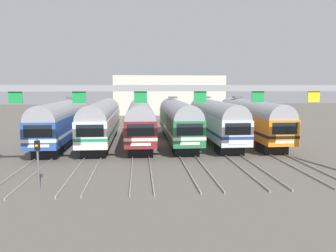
{
  "coord_description": "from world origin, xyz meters",
  "views": [
    {
      "loc": [
        -2.24,
        -36.48,
        6.41
      ],
      "look_at": [
        1.07,
        0.51,
        1.85
      ],
      "focal_mm": 35.05,
      "sensor_mm": 36.0,
      "label": 1
    }
  ],
  "objects_px": {
    "commuter_train_silver": "(214,119)",
    "catenary_gantry": "(171,101)",
    "commuter_train_orange": "(250,118)",
    "commuter_train_green": "(178,119)",
    "commuter_train_blue": "(63,120)",
    "commuter_train_maroon": "(140,119)",
    "yard_signal_mast": "(38,155)",
    "commuter_train_white": "(102,120)"
  },
  "relations": [
    {
      "from": "commuter_train_green",
      "to": "commuter_train_silver",
      "type": "relative_size",
      "value": 1.0
    },
    {
      "from": "commuter_train_white",
      "to": "catenary_gantry",
      "type": "relative_size",
      "value": 0.69
    },
    {
      "from": "catenary_gantry",
      "to": "commuter_train_green",
      "type": "bearing_deg",
      "value": 81.14
    },
    {
      "from": "commuter_train_orange",
      "to": "catenary_gantry",
      "type": "bearing_deg",
      "value": -127.94
    },
    {
      "from": "commuter_train_silver",
      "to": "catenary_gantry",
      "type": "distance_m",
      "value": 15.14
    },
    {
      "from": "commuter_train_silver",
      "to": "catenary_gantry",
      "type": "relative_size",
      "value": 0.69
    },
    {
      "from": "commuter_train_maroon",
      "to": "yard_signal_mast",
      "type": "xyz_separation_m",
      "value": [
        -6.31,
        -16.24,
        -0.49
      ]
    },
    {
      "from": "commuter_train_blue",
      "to": "commuter_train_white",
      "type": "relative_size",
      "value": 1.0
    },
    {
      "from": "commuter_train_green",
      "to": "catenary_gantry",
      "type": "distance_m",
      "value": 13.92
    },
    {
      "from": "commuter_train_blue",
      "to": "commuter_train_green",
      "type": "bearing_deg",
      "value": 0.0
    },
    {
      "from": "commuter_train_blue",
      "to": "commuter_train_maroon",
      "type": "relative_size",
      "value": 1.0
    },
    {
      "from": "catenary_gantry",
      "to": "commuter_train_silver",
      "type": "bearing_deg",
      "value": 64.93
    },
    {
      "from": "commuter_train_green",
      "to": "commuter_train_orange",
      "type": "relative_size",
      "value": 1.0
    },
    {
      "from": "commuter_train_blue",
      "to": "commuter_train_orange",
      "type": "xyz_separation_m",
      "value": [
        21.04,
        0.0,
        0.0
      ]
    },
    {
      "from": "commuter_train_maroon",
      "to": "yard_signal_mast",
      "type": "relative_size",
      "value": 5.71
    },
    {
      "from": "commuter_train_orange",
      "to": "yard_signal_mast",
      "type": "relative_size",
      "value": 5.71
    },
    {
      "from": "commuter_train_silver",
      "to": "yard_signal_mast",
      "type": "height_order",
      "value": "commuter_train_silver"
    },
    {
      "from": "commuter_train_maroon",
      "to": "commuter_train_silver",
      "type": "distance_m",
      "value": 8.42
    },
    {
      "from": "commuter_train_white",
      "to": "commuter_train_silver",
      "type": "bearing_deg",
      "value": 0.02
    },
    {
      "from": "commuter_train_blue",
      "to": "commuter_train_silver",
      "type": "relative_size",
      "value": 1.0
    },
    {
      "from": "commuter_train_white",
      "to": "catenary_gantry",
      "type": "xyz_separation_m",
      "value": [
        6.31,
        -13.49,
        2.68
      ]
    },
    {
      "from": "commuter_train_blue",
      "to": "commuter_train_maroon",
      "type": "distance_m",
      "value": 8.42
    },
    {
      "from": "commuter_train_white",
      "to": "commuter_train_maroon",
      "type": "xyz_separation_m",
      "value": [
        4.21,
        0.0,
        0.0
      ]
    },
    {
      "from": "commuter_train_white",
      "to": "commuter_train_green",
      "type": "relative_size",
      "value": 1.0
    },
    {
      "from": "commuter_train_maroon",
      "to": "commuter_train_green",
      "type": "relative_size",
      "value": 1.0
    },
    {
      "from": "commuter_train_silver",
      "to": "commuter_train_green",
      "type": "bearing_deg",
      "value": 180.0
    },
    {
      "from": "commuter_train_blue",
      "to": "commuter_train_white",
      "type": "distance_m",
      "value": 4.21
    },
    {
      "from": "commuter_train_maroon",
      "to": "commuter_train_green",
      "type": "height_order",
      "value": "commuter_train_green"
    },
    {
      "from": "commuter_train_silver",
      "to": "commuter_train_orange",
      "type": "xyz_separation_m",
      "value": [
        4.21,
        0.0,
        0.0
      ]
    },
    {
      "from": "commuter_train_blue",
      "to": "commuter_train_silver",
      "type": "distance_m",
      "value": 16.84
    },
    {
      "from": "commuter_train_blue",
      "to": "commuter_train_maroon",
      "type": "xyz_separation_m",
      "value": [
        8.42,
        -0.0,
        -0.0
      ]
    },
    {
      "from": "commuter_train_silver",
      "to": "catenary_gantry",
      "type": "height_order",
      "value": "catenary_gantry"
    },
    {
      "from": "commuter_train_white",
      "to": "commuter_train_silver",
      "type": "distance_m",
      "value": 12.63
    },
    {
      "from": "catenary_gantry",
      "to": "commuter_train_white",
      "type": "bearing_deg",
      "value": 115.07
    },
    {
      "from": "commuter_train_orange",
      "to": "commuter_train_silver",
      "type": "bearing_deg",
      "value": 180.0
    },
    {
      "from": "commuter_train_maroon",
      "to": "yard_signal_mast",
      "type": "distance_m",
      "value": 17.43
    },
    {
      "from": "yard_signal_mast",
      "to": "commuter_train_maroon",
      "type": "bearing_deg",
      "value": 68.76
    },
    {
      "from": "commuter_train_green",
      "to": "yard_signal_mast",
      "type": "relative_size",
      "value": 5.71
    },
    {
      "from": "commuter_train_green",
      "to": "catenary_gantry",
      "type": "height_order",
      "value": "catenary_gantry"
    },
    {
      "from": "commuter_train_white",
      "to": "catenary_gantry",
      "type": "bearing_deg",
      "value": -64.93
    },
    {
      "from": "catenary_gantry",
      "to": "commuter_train_blue",
      "type": "bearing_deg",
      "value": 127.94
    },
    {
      "from": "commuter_train_blue",
      "to": "commuter_train_green",
      "type": "distance_m",
      "value": 12.63
    }
  ]
}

